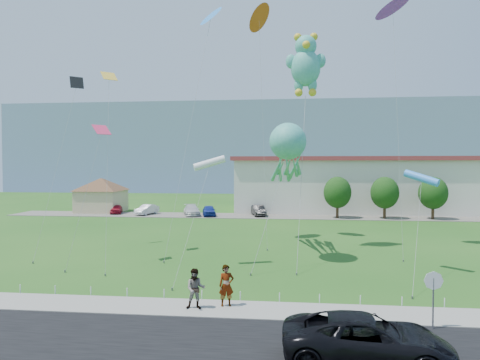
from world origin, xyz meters
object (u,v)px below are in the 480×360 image
object	(u,v)px
warehouse	(438,184)
parked_car_red	(116,209)
octopus_kite	(288,153)
teddy_bear_kite	(306,63)
pedestrian_right	(196,289)
parked_car_black	(258,210)
stop_sign	(433,286)
parked_car_white	(192,210)
parked_car_blue	(209,211)
pavilion	(101,192)
suv	(366,339)
pedestrian_left	(226,285)
parked_car_silver	(147,210)

from	to	relation	value
warehouse	parked_car_red	world-z (taller)	warehouse
warehouse	octopus_kite	bearing A→B (deg)	-123.37
warehouse	teddy_bear_kite	bearing A→B (deg)	-124.42
pedestrian_right	parked_car_black	distance (m)	38.26
warehouse	stop_sign	xyz separation A→B (m)	(-16.50, -48.21, -2.26)
parked_car_white	parked_car_black	bearing A→B (deg)	-14.84
warehouse	parked_car_blue	bearing A→B (deg)	-163.89
warehouse	octopus_kite	xyz separation A→B (m)	(-22.57, -34.28, 3.77)
pavilion	parked_car_black	bearing A→B (deg)	-6.52
pedestrian_right	parked_car_white	size ratio (longest dim) A/B	0.40
suv	parked_car_red	world-z (taller)	suv
teddy_bear_kite	parked_car_blue	bearing A→B (deg)	119.48
pavilion	stop_sign	bearing A→B (deg)	-51.56
pedestrian_left	parked_car_red	xyz separation A→B (m)	(-21.24, 38.17, -0.41)
warehouse	pedestrian_left	bearing A→B (deg)	-118.86
stop_sign	pedestrian_right	bearing A→B (deg)	173.18
suv	parked_car_red	size ratio (longest dim) A/B	1.57
stop_sign	parked_car_black	xyz separation A→B (m)	(-9.93, 39.51, -1.10)
pedestrian_left	parked_car_blue	world-z (taller)	pedestrian_left
parked_car_black	octopus_kite	distance (m)	26.84
parked_car_red	teddy_bear_kite	distance (m)	37.24
parked_car_white	teddy_bear_kite	size ratio (longest dim) A/B	0.27
pedestrian_right	parked_car_white	bearing A→B (deg)	95.07
stop_sign	parked_car_silver	bearing A→B (deg)	123.08
pedestrian_left	parked_car_white	size ratio (longest dim) A/B	0.42
pedestrian_left	parked_car_black	size ratio (longest dim) A/B	0.47
parked_car_blue	parked_car_black	world-z (taller)	parked_car_black
pedestrian_right	parked_car_black	world-z (taller)	pedestrian_right
parked_car_red	teddy_bear_kite	xyz separation A→B (m)	(25.69, -22.60, 14.70)
parked_car_silver	parked_car_black	size ratio (longest dim) A/B	0.96
parked_car_red	parked_car_silver	xyz separation A→B (m)	(4.73, -0.71, 0.05)
stop_sign	pedestrian_right	size ratio (longest dim) A/B	1.30
stop_sign	parked_car_black	distance (m)	40.76
warehouse	octopus_kite	world-z (taller)	octopus_kite
pavilion	octopus_kite	xyz separation A→B (m)	(27.43, -28.28, 4.87)
warehouse	parked_car_blue	xyz separation A→B (m)	(-33.13, -9.57, -3.36)
parked_car_blue	parked_car_black	size ratio (longest dim) A/B	0.96
pedestrian_left	suv	bearing A→B (deg)	-59.71
stop_sign	teddy_bear_kite	world-z (taller)	teddy_bear_kite
suv	pavilion	bearing A→B (deg)	36.00
stop_sign	suv	world-z (taller)	stop_sign
suv	octopus_kite	size ratio (longest dim) A/B	0.51
octopus_kite	pedestrian_left	bearing A→B (deg)	-103.87
parked_car_red	teddy_bear_kite	bearing A→B (deg)	-57.59
parked_car_red	parked_car_silver	distance (m)	4.78
suv	pedestrian_left	size ratio (longest dim) A/B	2.91
warehouse	pedestrian_right	bearing A→B (deg)	-119.87
parked_car_black	pedestrian_left	bearing A→B (deg)	-102.54
suv	octopus_kite	world-z (taller)	octopus_kite
suv	pedestrian_left	xyz separation A→B (m)	(-5.69, 5.26, 0.23)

